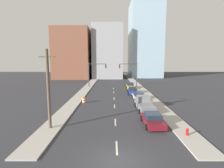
{
  "coord_description": "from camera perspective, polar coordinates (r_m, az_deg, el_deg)",
  "views": [
    {
      "loc": [
        -0.4,
        -11.84,
        7.29
      ],
      "look_at": [
        -0.5,
        25.72,
        2.2
      ],
      "focal_mm": 28.0,
      "sensor_mm": 36.0,
      "label": 1
    }
  ],
  "objects": [
    {
      "name": "fire_hydrant",
      "position": [
        18.87,
        23.47,
        -14.32
      ],
      "size": [
        0.26,
        0.26,
        0.84
      ],
      "color": "red",
      "rests_on": "ground"
    },
    {
      "name": "sidewalk_right",
      "position": [
        57.38,
        7.61,
        0.42
      ],
      "size": [
        2.31,
        89.19,
        0.13
      ],
      "color": "#ADA89E",
      "rests_on": "ground"
    },
    {
      "name": "sedan_blue",
      "position": [
        38.84,
        6.85,
        -2.18
      ],
      "size": [
        2.16,
        4.73,
        1.41
      ],
      "rotation": [
        0.0,
        0.0,
        -0.04
      ],
      "color": "navy",
      "rests_on": "ground"
    },
    {
      "name": "traffic_barrel",
      "position": [
        30.63,
        -9.01,
        -5.24
      ],
      "size": [
        0.56,
        0.56,
        0.95
      ],
      "color": "orange",
      "rests_on": "ground"
    },
    {
      "name": "traffic_signal_right",
      "position": [
        48.08,
        6.61,
        4.22
      ],
      "size": [
        4.98,
        0.35,
        6.74
      ],
      "color": "#38383D",
      "rests_on": "ground"
    },
    {
      "name": "building_office_center",
      "position": [
        76.98,
        -1.2,
        10.27
      ],
      "size": [
        12.0,
        20.0,
        21.43
      ],
      "color": "#99999E",
      "rests_on": "ground"
    },
    {
      "name": "utility_pole_left_near",
      "position": [
        19.33,
        -19.89,
        -1.51
      ],
      "size": [
        1.6,
        0.32,
        8.45
      ],
      "color": "brown",
      "rests_on": "ground"
    },
    {
      "name": "traffic_signal_left",
      "position": [
        48.04,
        -5.81,
        4.23
      ],
      "size": [
        4.98,
        0.35,
        6.74
      ],
      "color": "#38383D",
      "rests_on": "ground"
    },
    {
      "name": "sedan_yellow",
      "position": [
        45.49,
        6.14,
        -0.66
      ],
      "size": [
        2.24,
        4.56,
        1.54
      ],
      "rotation": [
        0.0,
        0.0,
        -0.04
      ],
      "color": "gold",
      "rests_on": "ground"
    },
    {
      "name": "building_brick_left",
      "position": [
        74.64,
        -12.3,
        9.57
      ],
      "size": [
        14.0,
        16.0,
        19.87
      ],
      "color": "brown",
      "rests_on": "ground"
    },
    {
      "name": "lane_stripe_at_33m",
      "position": [
        45.57,
        0.66,
        -1.48
      ],
      "size": [
        0.16,
        2.4,
        0.01
      ],
      "primitive_type": "cube",
      "color": "beige",
      "rests_on": "ground"
    },
    {
      "name": "lane_stripe_at_8m",
      "position": [
        21.25,
        1.25,
        -12.34
      ],
      "size": [
        0.16,
        2.4,
        0.01
      ],
      "primitive_type": "cube",
      "color": "beige",
      "rests_on": "ground"
    },
    {
      "name": "lane_stripe_at_28m",
      "position": [
        40.3,
        0.72,
        -2.7
      ],
      "size": [
        0.16,
        2.4,
        0.01
      ],
      "primitive_type": "cube",
      "color": "beige",
      "rests_on": "ground"
    },
    {
      "name": "lane_stripe_at_15m",
      "position": [
        28.22,
        0.97,
        -7.24
      ],
      "size": [
        0.16,
        2.4,
        0.01
      ],
      "primitive_type": "cube",
      "color": "beige",
      "rests_on": "ground"
    },
    {
      "name": "ground_plane",
      "position": [
        13.91,
        1.94,
        -23.9
      ],
      "size": [
        200.0,
        200.0,
        0.0
      ],
      "primitive_type": "plane",
      "color": "#333338"
    },
    {
      "name": "sedan_maroon",
      "position": [
        20.71,
        13.29,
        -11.24
      ],
      "size": [
        2.26,
        4.52,
        1.39
      ],
      "rotation": [
        0.0,
        0.0,
        0.02
      ],
      "color": "maroon",
      "rests_on": "ground"
    },
    {
      "name": "pickup_truck_gray",
      "position": [
        26.63,
        10.61,
        -6.53
      ],
      "size": [
        2.45,
        6.07,
        1.95
      ],
      "rotation": [
        0.0,
        0.0,
        0.03
      ],
      "color": "slate",
      "rests_on": "ground"
    },
    {
      "name": "building_glass_right",
      "position": [
        82.69,
        10.66,
        13.84
      ],
      "size": [
        13.0,
        20.0,
        32.58
      ],
      "color": "#99B7CC",
      "rests_on": "ground"
    },
    {
      "name": "lane_stripe_at_21m",
      "position": [
        33.79,
        0.83,
        -4.73
      ],
      "size": [
        0.16,
        2.4,
        0.01
      ],
      "primitive_type": "cube",
      "color": "beige",
      "rests_on": "ground"
    },
    {
      "name": "sedan_silver",
      "position": [
        32.93,
        8.77,
        -4.04
      ],
      "size": [
        2.19,
        4.85,
        1.38
      ],
      "rotation": [
        0.0,
        0.0,
        0.05
      ],
      "color": "#B2B2BC",
      "rests_on": "ground"
    },
    {
      "name": "lane_stripe_at_2m",
      "position": [
        15.65,
        1.7,
        -20.04
      ],
      "size": [
        0.16,
        2.4,
        0.01
      ],
      "primitive_type": "cube",
      "color": "beige",
      "rests_on": "ground"
    },
    {
      "name": "sidewalk_left",
      "position": [
        57.28,
        -6.51,
        0.42
      ],
      "size": [
        2.31,
        89.19,
        0.13
      ],
      "color": "#ADA89E",
      "rests_on": "ground"
    }
  ]
}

